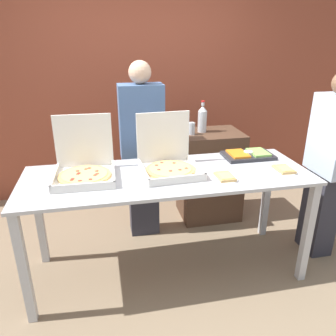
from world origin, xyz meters
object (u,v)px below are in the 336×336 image
paper_plate_front_left (284,170)px  person_guest_plaid (142,150)px  person_guest_cap (328,165)px  paper_plate_front_right (225,177)px  soda_can_silver (192,128)px  veggie_tray (248,155)px  soda_bottle (202,119)px  pizza_box_near_right (84,167)px  pizza_box_far_left (169,161)px

paper_plate_front_left → person_guest_plaid: size_ratio=0.12×
paper_plate_front_left → person_guest_cap: person_guest_cap is taller
paper_plate_front_left → person_guest_plaid: (-1.01, 0.78, -0.02)m
paper_plate_front_right → soda_can_silver: bearing=89.1°
paper_plate_front_left → veggie_tray: veggie_tray is taller
soda_bottle → person_guest_cap: (0.87, -0.87, -0.25)m
pizza_box_near_right → veggie_tray: 1.39m
pizza_box_near_right → paper_plate_front_left: bearing=-6.7°
soda_bottle → person_guest_cap: size_ratio=0.20×
person_guest_cap → paper_plate_front_right: bearing=100.2°
pizza_box_near_right → soda_can_silver: (1.03, 0.71, 0.05)m
pizza_box_far_left → soda_can_silver: bearing=59.0°
paper_plate_front_left → soda_can_silver: soda_can_silver is taller
paper_plate_front_left → soda_bottle: 1.09m
pizza_box_near_right → veggie_tray: bearing=7.1°
soda_bottle → person_guest_plaid: bearing=-160.9°
paper_plate_front_left → soda_bottle: bearing=109.5°
pizza_box_far_left → person_guest_plaid: bearing=99.7°
pizza_box_near_right → soda_bottle: size_ratio=1.45×
pizza_box_near_right → paper_plate_front_left: pizza_box_near_right is taller
paper_plate_front_right → paper_plate_front_left: bearing=4.8°
person_guest_plaid → person_guest_cap: person_guest_plaid is taller
pizza_box_far_left → paper_plate_front_left: size_ratio=2.31×
pizza_box_near_right → person_guest_plaid: size_ratio=0.28×
pizza_box_near_right → paper_plate_front_left: (1.52, -0.22, -0.06)m
pizza_box_far_left → person_guest_cap: bearing=-5.4°
soda_can_silver → person_guest_plaid: size_ratio=0.07×
paper_plate_front_right → person_guest_cap: size_ratio=0.12×
pizza_box_far_left → soda_can_silver: size_ratio=3.78×
soda_bottle → person_guest_cap: bearing=-45.1°
paper_plate_front_left → person_guest_cap: (0.51, 0.14, -0.06)m
soda_bottle → person_guest_cap: 1.25m
paper_plate_front_right → veggie_tray: bearing=47.4°
veggie_tray → person_guest_cap: size_ratio=0.26×
person_guest_plaid → soda_can_silver: bearing=-163.9°
soda_bottle → soda_can_silver: size_ratio=2.58×
paper_plate_front_left → veggie_tray: bearing=111.1°
pizza_box_near_right → person_guest_cap: (2.03, -0.08, -0.12)m
pizza_box_near_right → soda_bottle: 1.41m
paper_plate_front_left → paper_plate_front_right: bearing=-175.2°
paper_plate_front_right → person_guest_plaid: person_guest_plaid is taller
paper_plate_front_right → soda_bottle: size_ratio=0.63×
paper_plate_front_left → soda_bottle: size_ratio=0.64×
paper_plate_front_left → person_guest_cap: 0.53m
paper_plate_front_right → soda_can_silver: soda_can_silver is taller
paper_plate_front_right → soda_can_silver: (0.01, 0.97, 0.11)m
veggie_tray → soda_bottle: size_ratio=1.32×
paper_plate_front_right → soda_bottle: soda_bottle is taller
paper_plate_front_right → person_guest_plaid: bearing=121.6°
pizza_box_far_left → paper_plate_front_left: pizza_box_far_left is taller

